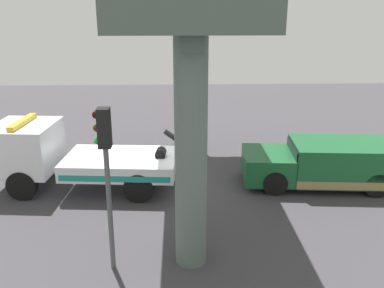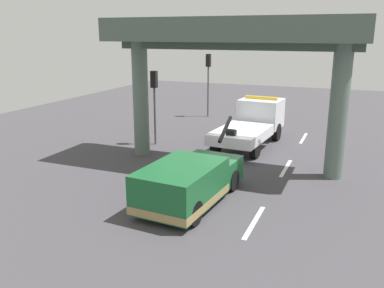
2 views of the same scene
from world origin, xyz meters
TOP-DOWN VIEW (x-y plane):
  - ground_plane at (0.00, 0.00)m, footprint 60.00×40.00m
  - lane_stripe_west at (-6.00, -2.60)m, footprint 2.60×0.16m
  - lane_stripe_mid at (0.00, -2.60)m, footprint 2.60×0.16m
  - lane_stripe_east at (6.00, -2.60)m, footprint 2.60×0.16m
  - tow_truck_white at (3.77, -0.06)m, footprint 7.32×2.84m
  - towed_van_green at (-5.35, 0.01)m, footprint 5.35×2.56m
  - overpass_structure at (-0.43, 0.00)m, footprint 3.60×11.31m
  - traffic_light_near at (1.52, 4.89)m, footprint 0.39×0.32m

SIDE VIEW (x-z plane):
  - ground_plane at x=0.00m, z-range -0.10..0.00m
  - lane_stripe_west at x=-6.00m, z-range 0.00..0.01m
  - lane_stripe_mid at x=0.00m, z-range 0.00..0.01m
  - lane_stripe_east at x=6.00m, z-range 0.00..0.01m
  - towed_van_green at x=-5.35m, z-range -0.01..1.57m
  - tow_truck_white at x=3.77m, z-range -0.03..2.43m
  - traffic_light_near at x=1.52m, z-range 0.94..4.99m
  - overpass_structure at x=-0.43m, z-range 2.35..9.01m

